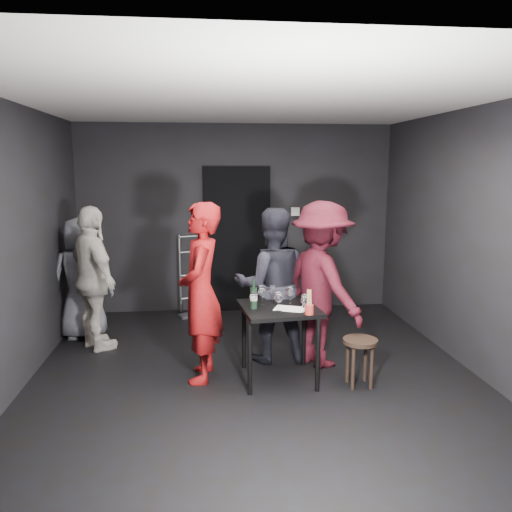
{
  "coord_description": "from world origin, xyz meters",
  "views": [
    {
      "loc": [
        -0.51,
        -4.71,
        2.1
      ],
      "look_at": [
        0.03,
        0.25,
        1.2
      ],
      "focal_mm": 35.0,
      "sensor_mm": 36.0,
      "label": 1
    }
  ],
  "objects": [
    {
      "name": "ceiling",
      "position": [
        0.0,
        0.0,
        2.7
      ],
      "size": [
        4.5,
        5.0,
        0.02
      ],
      "primitive_type": "cube",
      "color": "silver",
      "rests_on": "ground"
    },
    {
      "name": "breadstick_cup",
      "position": [
        0.46,
        -0.35,
        0.86
      ],
      "size": [
        0.08,
        0.08,
        0.25
      ],
      "rotation": [
        0.0,
        0.0,
        0.17
      ],
      "color": "#B22B24",
      "rests_on": "tasting_table"
    },
    {
      "name": "wine_glass_a",
      "position": [
        -0.03,
        -0.13,
        0.85
      ],
      "size": [
        0.1,
        0.1,
        0.2
      ],
      "primitive_type": null,
      "rotation": [
        0.0,
        0.0,
        -0.33
      ],
      "color": "white",
      "rests_on": "tasting_table"
    },
    {
      "name": "bystander_grey",
      "position": [
        -1.99,
        1.44,
        0.75
      ],
      "size": [
        0.79,
        0.5,
        1.5
      ],
      "primitive_type": "imported",
      "rotation": [
        0.0,
        0.0,
        3.29
      ],
      "color": "slate",
      "rests_on": "floor"
    },
    {
      "name": "wall_front",
      "position": [
        0.0,
        -2.5,
        1.35
      ],
      "size": [
        4.5,
        0.04,
        2.7
      ],
      "primitive_type": "cube",
      "color": "black",
      "rests_on": "ground"
    },
    {
      "name": "wine_glass_b",
      "position": [
        0.07,
        -0.02,
        0.86
      ],
      "size": [
        0.09,
        0.09,
        0.22
      ],
      "primitive_type": null,
      "rotation": [
        0.0,
        0.0,
        -0.12
      ],
      "color": "white",
      "rests_on": "tasting_table"
    },
    {
      "name": "doorway",
      "position": [
        0.0,
        2.44,
        1.05
      ],
      "size": [
        0.95,
        0.1,
        2.1
      ],
      "primitive_type": "cube",
      "color": "black",
      "rests_on": "ground"
    },
    {
      "name": "wine_glass_c",
      "position": [
        0.18,
        0.1,
        0.85
      ],
      "size": [
        0.07,
        0.07,
        0.19
      ],
      "primitive_type": null,
      "rotation": [
        0.0,
        0.0,
        -0.02
      ],
      "color": "white",
      "rests_on": "tasting_table"
    },
    {
      "name": "wine_bottle",
      "position": [
        -0.03,
        -0.09,
        0.86
      ],
      "size": [
        0.07,
        0.07,
        0.29
      ],
      "rotation": [
        0.0,
        0.0,
        0.42
      ],
      "color": "black",
      "rests_on": "tasting_table"
    },
    {
      "name": "woman_black",
      "position": [
        0.23,
        0.47,
        0.93
      ],
      "size": [
        0.91,
        0.51,
        1.86
      ],
      "primitive_type": "imported",
      "rotation": [
        0.0,
        0.0,
        3.13
      ],
      "color": "black",
      "rests_on": "floor"
    },
    {
      "name": "wall_right",
      "position": [
        2.25,
        0.0,
        1.35
      ],
      "size": [
        0.04,
        5.0,
        2.7
      ],
      "primitive_type": "cube",
      "color": "black",
      "rests_on": "ground"
    },
    {
      "name": "wine_glass_e",
      "position": [
        0.43,
        -0.29,
        0.85
      ],
      "size": [
        0.1,
        0.1,
        0.2
      ],
      "primitive_type": null,
      "rotation": [
        0.0,
        0.0,
        0.41
      ],
      "color": "white",
      "rests_on": "tasting_table"
    },
    {
      "name": "hand_truck",
      "position": [
        -0.66,
        2.26,
        0.21
      ],
      "size": [
        0.38,
        0.33,
        1.15
      ],
      "rotation": [
        0.0,
        0.0,
        0.34
      ],
      "color": "#B2B2B7",
      "rests_on": "floor"
    },
    {
      "name": "reserved_card",
      "position": [
        0.47,
        -0.11,
        0.8
      ],
      "size": [
        0.12,
        0.15,
        0.1
      ],
      "primitive_type": null,
      "rotation": [
        0.0,
        0.0,
        -0.39
      ],
      "color": "white",
      "rests_on": "tasting_table"
    },
    {
      "name": "tasting_table",
      "position": [
        0.23,
        -0.06,
        0.65
      ],
      "size": [
        0.72,
        0.72,
        0.75
      ],
      "rotation": [
        0.0,
        0.0,
        0.11
      ],
      "color": "black",
      "rests_on": "floor"
    },
    {
      "name": "server_red",
      "position": [
        -0.53,
        0.05,
        1.04
      ],
      "size": [
        0.58,
        0.81,
        2.08
      ],
      "primitive_type": "imported",
      "rotation": [
        0.0,
        0.0,
        -1.68
      ],
      "color": "#A51213",
      "rests_on": "floor"
    },
    {
      "name": "tasting_mat",
      "position": [
        0.32,
        -0.16,
        0.75
      ],
      "size": [
        0.35,
        0.29,
        0.0
      ],
      "primitive_type": "cube",
      "rotation": [
        0.0,
        0.0,
        -0.39
      ],
      "color": "white",
      "rests_on": "tasting_table"
    },
    {
      "name": "wine_glass_d",
      "position": [
        0.2,
        -0.23,
        0.86
      ],
      "size": [
        0.1,
        0.1,
        0.21
      ],
      "primitive_type": null,
      "rotation": [
        0.0,
        0.0,
        -0.22
      ],
      "color": "white",
      "rests_on": "tasting_table"
    },
    {
      "name": "wallbox_upper",
      "position": [
        0.85,
        2.45,
        1.45
      ],
      "size": [
        0.12,
        0.06,
        0.12
      ],
      "primitive_type": "cube",
      "color": "#B7B7B2",
      "rests_on": "wall_back"
    },
    {
      "name": "wall_left",
      "position": [
        -2.25,
        0.0,
        1.35
      ],
      "size": [
        0.04,
        5.0,
        2.7
      ],
      "primitive_type": "cube",
      "color": "black",
      "rests_on": "ground"
    },
    {
      "name": "wine_glass_f",
      "position": [
        0.34,
        -0.04,
        0.85
      ],
      "size": [
        0.08,
        0.08,
        0.2
      ],
      "primitive_type": null,
      "rotation": [
        0.0,
        0.0,
        0.11
      ],
      "color": "white",
      "rests_on": "tasting_table"
    },
    {
      "name": "wall_back",
      "position": [
        0.0,
        2.5,
        1.35
      ],
      "size": [
        4.5,
        0.04,
        2.7
      ],
      "primitive_type": "cube",
      "color": "black",
      "rests_on": "ground"
    },
    {
      "name": "man_maroon",
      "position": [
        0.73,
        0.29,
        1.02
      ],
      "size": [
        1.12,
        1.45,
        2.04
      ],
      "primitive_type": "imported",
      "rotation": [
        0.0,
        0.0,
        2.02
      ],
      "color": "#470F1A",
      "rests_on": "floor"
    },
    {
      "name": "stool",
      "position": [
        0.98,
        -0.29,
        0.37
      ],
      "size": [
        0.33,
        0.33,
        0.47
      ],
      "rotation": [
        0.0,
        0.0,
        0.17
      ],
      "color": "black",
      "rests_on": "floor"
    },
    {
      "name": "bystander_cream",
      "position": [
        -1.75,
        1.0,
        0.93
      ],
      "size": [
        1.05,
        1.19,
        1.86
      ],
      "primitive_type": "imported",
      "rotation": [
        0.0,
        0.0,
        2.17
      ],
      "color": "beige",
      "rests_on": "floor"
    },
    {
      "name": "floor",
      "position": [
        0.0,
        0.0,
        0.0
      ],
      "size": [
        4.5,
        5.0,
        0.02
      ],
      "primitive_type": "cube",
      "color": "black",
      "rests_on": "ground"
    },
    {
      "name": "wallbox_lower",
      "position": [
        1.05,
        2.45,
        1.4
      ],
      "size": [
        0.1,
        0.06,
        0.14
      ],
      "primitive_type": "cube",
      "color": "#B7B7B2",
      "rests_on": "wall_back"
    }
  ]
}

